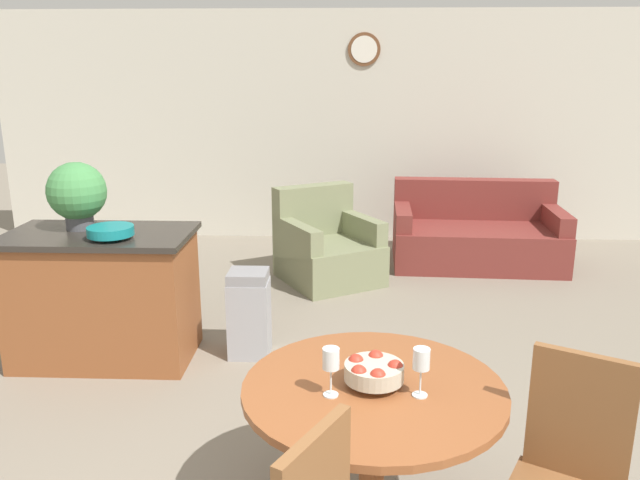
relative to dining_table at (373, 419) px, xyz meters
name	(u,v)px	position (x,y,z in m)	size (l,w,h in m)	color
wall_back	(328,127)	(-0.34, 5.17, 0.79)	(8.00, 0.09, 2.70)	beige
dining_table	(373,419)	(0.00, 0.00, 0.00)	(1.13, 1.13, 0.72)	brown
dining_chair_near_right	(570,474)	(0.73, -0.31, -0.02)	(0.57, 0.57, 0.99)	brown
fruit_bowl	(374,371)	(0.00, 0.00, 0.23)	(0.25, 0.25, 0.12)	#B7B29E
wine_glass_left	(331,361)	(-0.18, -0.09, 0.32)	(0.07, 0.07, 0.21)	silver
wine_glass_right	(421,361)	(0.19, -0.08, 0.32)	(0.07, 0.07, 0.21)	silver
kitchen_island	(104,296)	(-1.83, 1.69, -0.09)	(1.28, 0.73, 0.93)	brown
teal_bowl	(111,231)	(-1.68, 1.53, 0.43)	(0.30, 0.30, 0.09)	#147A7F
potted_plant	(77,193)	(-1.99, 1.79, 0.63)	(0.40, 0.40, 0.47)	#4C4C51
trash_bin	(249,314)	(-0.81, 1.78, -0.24)	(0.29, 0.27, 0.64)	#9E9EA3
couch	(476,236)	(1.28, 4.13, -0.27)	(1.79, 1.06, 0.86)	maroon
armchair	(327,250)	(-0.30, 3.50, -0.26)	(1.16, 1.17, 0.90)	#7A7F5B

